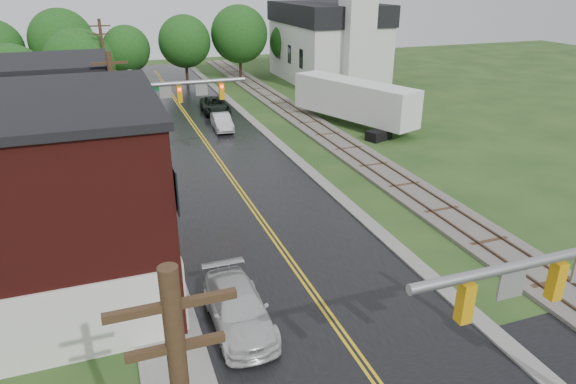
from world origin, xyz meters
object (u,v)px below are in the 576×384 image
traffic_signal_near (575,293)px  pickup_white (238,309)px  traffic_signal_far (168,103)px  utility_pole_b (119,133)px  tree_left_e (81,65)px  church (331,34)px  sedan_silver (222,122)px  tree_left_c (14,84)px  suv_dark (215,105)px  semi_trailer (354,100)px  utility_pole_c (106,68)px

traffic_signal_near → pickup_white: traffic_signal_near is taller
traffic_signal_far → utility_pole_b: 6.01m
tree_left_e → church: bearing=15.2°
traffic_signal_near → sedan_silver: size_ratio=1.74×
tree_left_c → suv_dark: 17.41m
tree_left_c → semi_trailer: (27.38, -5.58, -2.16)m
utility_pole_c → pickup_white: bearing=-84.5°
church → semi_trailer: bearing=-108.4°
church → pickup_white: bearing=-118.3°
sedan_silver → semi_trailer: (11.43, -2.61, 1.65)m
church → semi_trailer: 20.76m
traffic_signal_far → sedan_silver: (5.58, 9.93, -4.28)m
semi_trailer → church: bearing=71.6°
traffic_signal_near → sedan_silver: 35.22m
tree_left_e → suv_dark: (11.71, -2.86, -4.07)m
sedan_silver → semi_trailer: size_ratio=0.33×
utility_pole_c → tree_left_e: utility_pole_c is taller
utility_pole_b → utility_pole_c: same height
traffic_signal_far → traffic_signal_near: bearing=-74.5°
utility_pole_b → semi_trailer: bearing=31.2°
church → sedan_silver: 25.08m
church → sedan_silver: size_ratio=4.75×
utility_pole_b → tree_left_c: (-7.05, 17.90, -0.21)m
sedan_silver → pickup_white: bearing=-98.2°
suv_dark → utility_pole_c: bearing=177.5°
traffic_signal_far → sedan_silver: size_ratio=1.74×
pickup_white → traffic_signal_far: bearing=89.8°
church → tree_left_c: church is taller
church → traffic_signal_near: size_ratio=2.72×
traffic_signal_far → tree_left_e: (-5.38, 18.90, -0.16)m
traffic_signal_near → sedan_silver: bearing=92.2°
traffic_signal_far → suv_dark: bearing=68.5°
traffic_signal_far → utility_pole_b: size_ratio=0.82×
traffic_signal_near → pickup_white: (-7.00, 8.00, -4.22)m
tree_left_e → utility_pole_b: bearing=-85.1°
church → tree_left_e: (-28.85, -7.84, -1.02)m
church → traffic_signal_far: bearing=-131.3°
utility_pole_b → tree_left_c: size_ratio=1.18×
tree_left_c → pickup_white: tree_left_c is taller
tree_left_e → pickup_white: 36.52m
tree_left_c → semi_trailer: tree_left_c is taller
tree_left_e → semi_trailer: tree_left_e is taller
utility_pole_b → utility_pole_c: bearing=90.0°
traffic_signal_far → tree_left_c: bearing=128.8°
sedan_silver → semi_trailer: bearing=-9.3°
traffic_signal_far → tree_left_c: (-10.38, 12.90, -0.46)m
tree_left_e → traffic_signal_far: bearing=-74.1°
utility_pole_b → semi_trailer: size_ratio=0.70×
traffic_signal_far → semi_trailer: 18.70m
traffic_signal_far → utility_pole_c: 17.33m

